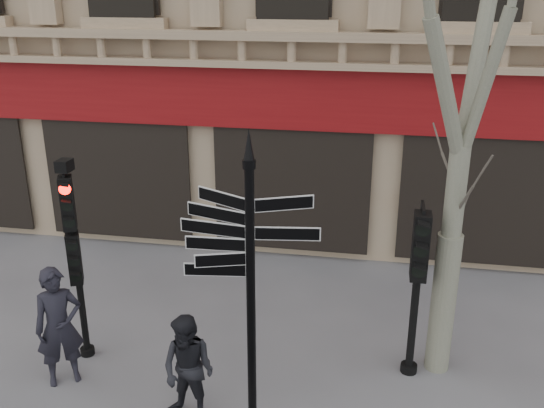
{
  "coord_description": "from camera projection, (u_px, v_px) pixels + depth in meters",
  "views": [
    {
      "loc": [
        1.8,
        -7.42,
        5.92
      ],
      "look_at": [
        0.35,
        0.6,
        2.87
      ],
      "focal_mm": 40.0,
      "sensor_mm": 36.0,
      "label": 1
    }
  ],
  "objects": [
    {
      "name": "ground",
      "position": [
        243.0,
        392.0,
        9.21
      ],
      "size": [
        80.0,
        80.0,
        0.0
      ],
      "primitive_type": "plane",
      "color": "#57575B",
      "rests_on": "ground"
    },
    {
      "name": "fingerpost",
      "position": [
        250.0,
        240.0,
        7.43
      ],
      "size": [
        1.88,
        1.88,
        4.31
      ],
      "rotation": [
        0.0,
        0.0,
        -0.04
      ],
      "color": "black",
      "rests_on": "ground"
    },
    {
      "name": "traffic_signal_main",
      "position": [
        73.0,
        237.0,
        9.4
      ],
      "size": [
        0.45,
        0.4,
        3.39
      ],
      "rotation": [
        0.0,
        0.0,
        0.43
      ],
      "color": "black",
      "rests_on": "ground"
    },
    {
      "name": "traffic_signal_secondary",
      "position": [
        418.0,
        264.0,
        9.04
      ],
      "size": [
        0.46,
        0.33,
        2.74
      ],
      "rotation": [
        0.0,
        0.0,
        0.0
      ],
      "color": "black",
      "rests_on": "ground"
    },
    {
      "name": "pedestrian_a",
      "position": [
        59.0,
        327.0,
        9.16
      ],
      "size": [
        0.84,
        0.78,
        1.93
      ],
      "primitive_type": "imported",
      "rotation": [
        0.0,
        0.0,
        0.61
      ],
      "color": "black",
      "rests_on": "ground"
    },
    {
      "name": "pedestrian_b",
      "position": [
        188.0,
        370.0,
        8.38
      ],
      "size": [
        0.92,
        0.79,
        1.64
      ],
      "primitive_type": "imported",
      "rotation": [
        0.0,
        0.0,
        -0.24
      ],
      "color": "black",
      "rests_on": "ground"
    }
  ]
}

